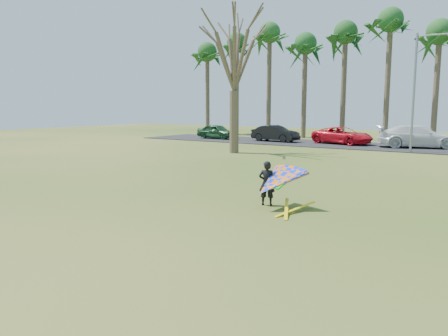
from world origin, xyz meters
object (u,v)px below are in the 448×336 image
Objects in this scene: car_1 at (275,133)px; kite_flyer at (275,182)px; streetlight at (417,87)px; car_0 at (217,131)px; car_2 at (342,135)px; bare_tree_left at (234,49)px; car_3 at (418,136)px.

car_1 is 25.73m from kite_flyer.
streetlight is 12.88m from car_1.
streetlight is at bearing -95.83° from car_0.
car_2 reaches higher than car_0.
car_2 is at bearing -83.57° from car_0.
car_0 is at bearing 128.67° from kite_flyer.
bare_tree_left is 2.24× the size of car_1.
bare_tree_left is 2.38× the size of car_0.
streetlight is 1.59× the size of car_2.
streetlight is 18.82m from car_0.
bare_tree_left reaches higher than car_1.
car_1 is at bearing 75.48° from car_3.
car_1 is (-12.04, 2.69, -3.69)m from streetlight.
bare_tree_left is at bearing -164.05° from car_1.
kite_flyer is (0.19, -23.52, -0.07)m from car_3.
car_0 is 0.94× the size of car_1.
car_1 is (6.24, 0.16, 0.02)m from car_0.
car_3 is (9.82, 10.39, -6.01)m from bare_tree_left.
bare_tree_left reaches higher than streetlight.
bare_tree_left is at bearing 118.64° from car_3.
car_3 reaches higher than car_2.
car_0 is (-8.12, 9.53, -6.16)m from bare_tree_left.
car_1 reaches higher than car_0.
car_0 is 6.24m from car_1.
kite_flyer is at bearing 162.49° from car_3.
car_2 is (3.97, 10.45, -6.15)m from bare_tree_left.
streetlight reaches higher than car_0.
streetlight is at bearing -104.87° from car_2.
car_2 is at bearing 150.84° from streetlight.
car_1 is at bearing 100.99° from bare_tree_left.
bare_tree_left is 12.76m from car_2.
car_2 is at bearing 69.22° from bare_tree_left.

